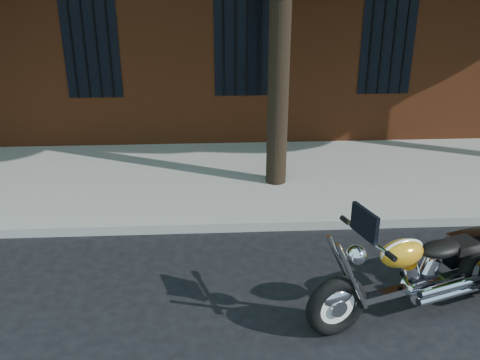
{
  "coord_description": "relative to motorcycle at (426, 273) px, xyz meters",
  "views": [
    {
      "loc": [
        -0.63,
        -5.91,
        3.95
      ],
      "look_at": [
        -0.26,
        0.8,
        1.08
      ],
      "focal_mm": 40.0,
      "sensor_mm": 36.0,
      "label": 1
    }
  ],
  "objects": [
    {
      "name": "ground",
      "position": [
        -1.83,
        0.74,
        -0.51
      ],
      "size": [
        120.0,
        120.0,
        0.0
      ],
      "primitive_type": "plane",
      "color": "black",
      "rests_on": "ground"
    },
    {
      "name": "curb",
      "position": [
        -1.83,
        2.12,
        -0.43
      ],
      "size": [
        40.0,
        0.16,
        0.15
      ],
      "primitive_type": "cube",
      "color": "gray",
      "rests_on": "ground"
    },
    {
      "name": "sidewalk",
      "position": [
        -1.83,
        4.0,
        -0.43
      ],
      "size": [
        40.0,
        3.6,
        0.15
      ],
      "primitive_type": "cube",
      "color": "gray",
      "rests_on": "ground"
    },
    {
      "name": "motorcycle",
      "position": [
        0.0,
        0.0,
        0.0
      ],
      "size": [
        2.95,
        1.43,
        1.5
      ],
      "rotation": [
        0.0,
        0.0,
        0.33
      ],
      "color": "black",
      "rests_on": "ground"
    }
  ]
}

